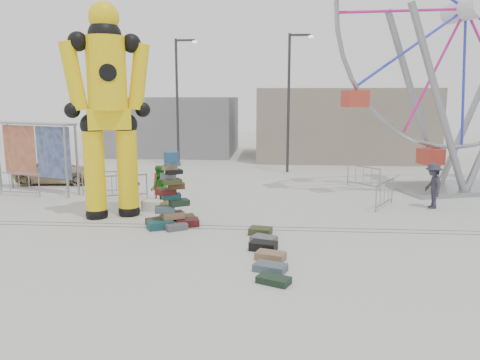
# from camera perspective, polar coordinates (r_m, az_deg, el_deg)

# --- Properties ---
(ground) EXTENTS (90.00, 90.00, 0.00)m
(ground) POSITION_cam_1_polar(r_m,az_deg,el_deg) (15.56, -4.32, -6.57)
(ground) COLOR #9E9E99
(ground) RESTS_ON ground
(track_line_near) EXTENTS (40.00, 0.04, 0.01)m
(track_line_near) POSITION_cam_1_polar(r_m,az_deg,el_deg) (16.13, -4.00, -5.95)
(track_line_near) COLOR #47443F
(track_line_near) RESTS_ON ground
(track_line_far) EXTENTS (40.00, 0.04, 0.01)m
(track_line_far) POSITION_cam_1_polar(r_m,az_deg,el_deg) (16.51, -3.80, -5.56)
(track_line_far) COLOR #47443F
(track_line_far) RESTS_ON ground
(building_right) EXTENTS (12.00, 8.00, 5.00)m
(building_right) POSITION_cam_1_polar(r_m,az_deg,el_deg) (35.09, 12.18, 6.72)
(building_right) COLOR gray
(building_right) RESTS_ON ground
(building_left) EXTENTS (10.00, 8.00, 4.40)m
(building_left) POSITION_cam_1_polar(r_m,az_deg,el_deg) (37.72, -8.37, 6.61)
(building_left) COLOR gray
(building_left) RESTS_ON ground
(lamp_post_right) EXTENTS (1.41, 0.25, 8.00)m
(lamp_post_right) POSITION_cam_1_polar(r_m,az_deg,el_deg) (27.73, 6.14, 10.13)
(lamp_post_right) COLOR #2D2D30
(lamp_post_right) RESTS_ON ground
(lamp_post_left) EXTENTS (1.41, 0.25, 8.00)m
(lamp_post_left) POSITION_cam_1_polar(r_m,az_deg,el_deg) (30.36, -7.50, 10.10)
(lamp_post_left) COLOR #2D2D30
(lamp_post_left) RESTS_ON ground
(suitcase_tower) EXTENTS (2.00, 1.75, 2.61)m
(suitcase_tower) POSITION_cam_1_polar(r_m,az_deg,el_deg) (16.47, -8.30, -3.08)
(suitcase_tower) COLOR #184448
(suitcase_tower) RESTS_ON ground
(crash_test_dummy) EXTENTS (3.10, 1.78, 8.00)m
(crash_test_dummy) POSITION_cam_1_polar(r_m,az_deg,el_deg) (17.80, -15.79, 8.97)
(crash_test_dummy) COLOR black
(crash_test_dummy) RESTS_ON ground
(ferris_wheel) EXTENTS (12.24, 4.52, 14.77)m
(ferris_wheel) POSITION_cam_1_polar(r_m,az_deg,el_deg) (24.46, 25.62, 15.78)
(ferris_wheel) COLOR gray
(ferris_wheel) RESTS_ON ground
(banner_scaffold) EXTENTS (4.51, 2.29, 3.28)m
(banner_scaffold) POSITION_cam_1_polar(r_m,az_deg,el_deg) (23.69, -23.70, 4.46)
(banner_scaffold) COLOR gray
(banner_scaffold) RESTS_ON ground
(steamer_trunk) EXTENTS (1.01, 0.78, 0.42)m
(steamer_trunk) POSITION_cam_1_polar(r_m,az_deg,el_deg) (18.79, -10.35, -3.11)
(steamer_trunk) COLOR silver
(steamer_trunk) RESTS_ON ground
(row_case_0) EXTENTS (0.81, 0.67, 0.23)m
(row_case_0) POSITION_cam_1_polar(r_m,az_deg,el_deg) (15.45, 2.51, -6.23)
(row_case_0) COLOR #353A1D
(row_case_0) RESTS_ON ground
(row_case_1) EXTENTS (0.91, 0.81, 0.19)m
(row_case_1) POSITION_cam_1_polar(r_m,az_deg,el_deg) (14.64, 2.91, -7.23)
(row_case_1) COLOR #54575B
(row_case_1) RESTS_ON ground
(row_case_2) EXTENTS (0.88, 0.68, 0.26)m
(row_case_2) POSITION_cam_1_polar(r_m,az_deg,el_deg) (13.91, 2.86, -8.04)
(row_case_2) COLOR black
(row_case_2) RESTS_ON ground
(row_case_3) EXTENTS (0.91, 0.71, 0.22)m
(row_case_3) POSITION_cam_1_polar(r_m,az_deg,el_deg) (13.16, 3.74, -9.21)
(row_case_3) COLOR olive
(row_case_3) RESTS_ON ground
(row_case_4) EXTENTS (0.95, 0.74, 0.20)m
(row_case_4) POSITION_cam_1_polar(r_m,az_deg,el_deg) (12.35, 3.71, -10.60)
(row_case_4) COLOR #435760
(row_case_4) RESTS_ON ground
(row_case_5) EXTENTS (0.91, 0.74, 0.17)m
(row_case_5) POSITION_cam_1_polar(r_m,az_deg,el_deg) (11.61, 4.13, -12.06)
(row_case_5) COLOR black
(row_case_5) RESTS_ON ground
(barricade_dummy_a) EXTENTS (2.00, 0.36, 1.10)m
(barricade_dummy_a) POSITION_cam_1_polar(r_m,az_deg,el_deg) (23.41, -25.30, -0.46)
(barricade_dummy_a) COLOR gray
(barricade_dummy_a) RESTS_ON ground
(barricade_dummy_b) EXTENTS (1.97, 0.56, 1.10)m
(barricade_dummy_b) POSITION_cam_1_polar(r_m,az_deg,el_deg) (22.43, -16.12, -0.30)
(barricade_dummy_b) COLOR gray
(barricade_dummy_b) RESTS_ON ground
(barricade_dummy_c) EXTENTS (1.92, 0.77, 1.10)m
(barricade_dummy_c) POSITION_cam_1_polar(r_m,az_deg,el_deg) (21.20, -13.99, -0.80)
(barricade_dummy_c) COLOR gray
(barricade_dummy_c) RESTS_ON ground
(barricade_wheel_front) EXTENTS (1.11, 1.77, 1.10)m
(barricade_wheel_front) POSITION_cam_1_polar(r_m,az_deg,el_deg) (19.86, 17.20, -1.68)
(barricade_wheel_front) COLOR gray
(barricade_wheel_front) RESTS_ON ground
(barricade_wheel_back) EXTENTS (1.34, 1.61, 1.10)m
(barricade_wheel_back) POSITION_cam_1_polar(r_m,az_deg,el_deg) (23.86, 14.79, 0.37)
(barricade_wheel_back) COLOR gray
(barricade_wheel_back) RESTS_ON ground
(pedestrian_red) EXTENTS (0.67, 0.65, 1.55)m
(pedestrian_red) POSITION_cam_1_polar(r_m,az_deg,el_deg) (20.48, -9.83, -0.38)
(pedestrian_red) COLOR #AD181C
(pedestrian_red) RESTS_ON ground
(pedestrian_green) EXTENTS (1.02, 1.09, 1.78)m
(pedestrian_green) POSITION_cam_1_polar(r_m,az_deg,el_deg) (18.84, -9.75, -0.94)
(pedestrian_green) COLOR #1B6D1D
(pedestrian_green) RESTS_ON ground
(pedestrian_black) EXTENTS (1.01, 0.91, 1.64)m
(pedestrian_black) POSITION_cam_1_polar(r_m,az_deg,el_deg) (20.47, -12.98, -0.37)
(pedestrian_black) COLOR black
(pedestrian_black) RESTS_ON ground
(pedestrian_grey) EXTENTS (0.77, 1.24, 1.84)m
(pedestrian_grey) POSITION_cam_1_polar(r_m,az_deg,el_deg) (20.38, 22.45, -0.65)
(pedestrian_grey) COLOR #272532
(pedestrian_grey) RESTS_ON ground
(parked_suv) EXTENTS (4.36, 2.36, 1.16)m
(parked_suv) POSITION_cam_1_polar(r_m,az_deg,el_deg) (26.10, -21.20, 0.91)
(parked_suv) COLOR tan
(parked_suv) RESTS_ON ground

